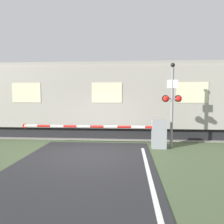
# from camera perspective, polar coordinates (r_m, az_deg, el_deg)

# --- Properties ---
(ground_plane) EXTENTS (80.00, 80.00, 0.00)m
(ground_plane) POSITION_cam_1_polar(r_m,az_deg,el_deg) (8.61, -5.64, -10.87)
(ground_plane) COLOR #475638
(track_bed) EXTENTS (36.00, 3.20, 0.13)m
(track_bed) POSITION_cam_1_polar(r_m,az_deg,el_deg) (12.61, -2.29, -5.87)
(track_bed) COLOR gray
(track_bed) RESTS_ON ground_plane
(train) EXTENTS (15.10, 2.95, 3.97)m
(train) POSITION_cam_1_polar(r_m,az_deg,el_deg) (12.37, -0.65, 3.28)
(train) COLOR black
(train) RESTS_ON ground_plane
(crossing_barrier) EXTENTS (6.34, 0.44, 1.24)m
(crossing_barrier) POSITION_cam_1_polar(r_m,az_deg,el_deg) (9.52, 8.92, -5.29)
(crossing_barrier) COLOR gray
(crossing_barrier) RESTS_ON ground_plane
(signal_post) EXTENTS (0.82, 0.26, 3.62)m
(signal_post) POSITION_cam_1_polar(r_m,az_deg,el_deg) (9.56, 15.43, 2.97)
(signal_post) COLOR gray
(signal_post) RESTS_ON ground_plane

